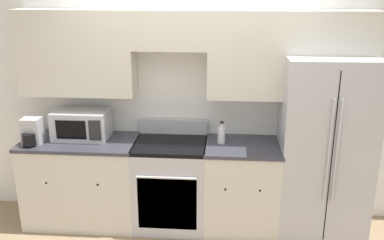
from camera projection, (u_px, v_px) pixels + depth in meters
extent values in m
plane|color=#937A5B|center=(190.00, 240.00, 4.33)|extent=(12.00, 12.00, 0.00)
cube|color=white|center=(195.00, 99.00, 4.55)|extent=(8.00, 0.06, 2.60)
cube|color=beige|center=(77.00, 53.00, 4.30)|extent=(1.16, 0.33, 0.85)
cube|color=beige|center=(170.00, 30.00, 4.16)|extent=(0.74, 0.33, 0.38)
cube|color=beige|center=(291.00, 55.00, 4.14)|extent=(1.61, 0.33, 0.85)
cube|color=beige|center=(83.00, 182.00, 4.57)|extent=(1.16, 0.62, 0.89)
cube|color=#383842|center=(79.00, 142.00, 4.43)|extent=(1.19, 0.64, 0.03)
sphere|color=black|center=(46.00, 183.00, 4.26)|extent=(0.03, 0.03, 0.03)
sphere|color=black|center=(98.00, 185.00, 4.22)|extent=(0.03, 0.03, 0.03)
cube|color=beige|center=(241.00, 188.00, 4.45)|extent=(0.74, 0.62, 0.89)
cube|color=#383842|center=(243.00, 146.00, 4.30)|extent=(0.76, 0.64, 0.03)
sphere|color=black|center=(225.00, 189.00, 4.13)|extent=(0.03, 0.03, 0.03)
sphere|color=black|center=(260.00, 190.00, 4.10)|extent=(0.03, 0.03, 0.03)
cube|color=#B7B7BC|center=(171.00, 186.00, 4.50)|extent=(0.74, 0.62, 0.89)
cube|color=black|center=(167.00, 204.00, 4.23)|extent=(0.59, 0.01, 0.57)
cube|color=black|center=(170.00, 145.00, 4.36)|extent=(0.74, 0.62, 0.04)
cube|color=#B7B7BC|center=(173.00, 127.00, 4.59)|extent=(0.74, 0.04, 0.16)
cylinder|color=silver|center=(166.00, 178.00, 4.11)|extent=(0.59, 0.02, 0.02)
cube|color=#B7B7BC|center=(323.00, 146.00, 4.30)|extent=(0.87, 0.73, 1.83)
cube|color=black|center=(331.00, 160.00, 3.95)|extent=(0.01, 0.01, 1.68)
cylinder|color=#B7B7BC|center=(329.00, 152.00, 3.90)|extent=(0.02, 0.02, 1.01)
cylinder|color=#B7B7BC|center=(337.00, 152.00, 3.90)|extent=(0.02, 0.02, 1.01)
cube|color=#B7B7BC|center=(82.00, 124.00, 4.45)|extent=(0.56, 0.37, 0.30)
cube|color=black|center=(71.00, 130.00, 4.28)|extent=(0.31, 0.01, 0.19)
cube|color=#262628|center=(95.00, 131.00, 4.26)|extent=(0.12, 0.01, 0.21)
cylinder|color=silver|center=(221.00, 135.00, 4.32)|extent=(0.08, 0.08, 0.17)
cylinder|color=silver|center=(222.00, 125.00, 4.29)|extent=(0.03, 0.03, 0.05)
cylinder|color=black|center=(222.00, 122.00, 4.28)|extent=(0.04, 0.04, 0.02)
cube|color=#B7B7BC|center=(33.00, 130.00, 4.31)|extent=(0.19, 0.18, 0.27)
cylinder|color=black|center=(29.00, 139.00, 4.24)|extent=(0.13, 0.13, 0.12)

